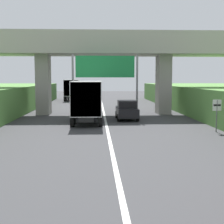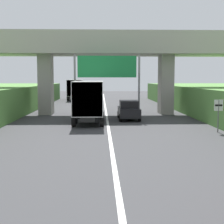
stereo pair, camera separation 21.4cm
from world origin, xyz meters
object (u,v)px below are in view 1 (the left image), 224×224
object	(u,v)px
truck_blue	(72,89)
car_black	(127,110)
overhead_highway_sign	(105,71)
truck_white	(87,99)
speed_limit_sign	(217,111)

from	to	relation	value
truck_blue	car_black	xyz separation A→B (m)	(6.73, -26.29, -1.08)
overhead_highway_sign	truck_blue	xyz separation A→B (m)	(-4.82, 26.00, -2.35)
car_black	truck_blue	bearing A→B (deg)	104.36
truck_blue	car_black	bearing A→B (deg)	-75.64
truck_white	truck_blue	size ratio (longest dim) A/B	1.00
overhead_highway_sign	truck_white	distance (m)	3.52
speed_limit_sign	car_black	distance (m)	8.95
overhead_highway_sign	truck_blue	size ratio (longest dim) A/B	0.81
overhead_highway_sign	truck_white	bearing A→B (deg)	-126.03
overhead_highway_sign	car_black	xyz separation A→B (m)	(1.92, -0.30, -3.42)
car_black	truck_white	bearing A→B (deg)	-152.18
speed_limit_sign	truck_white	world-z (taller)	truck_white
overhead_highway_sign	car_black	bearing A→B (deg)	-8.84
overhead_highway_sign	truck_blue	bearing A→B (deg)	100.50
truck_white	truck_blue	bearing A→B (deg)	96.64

